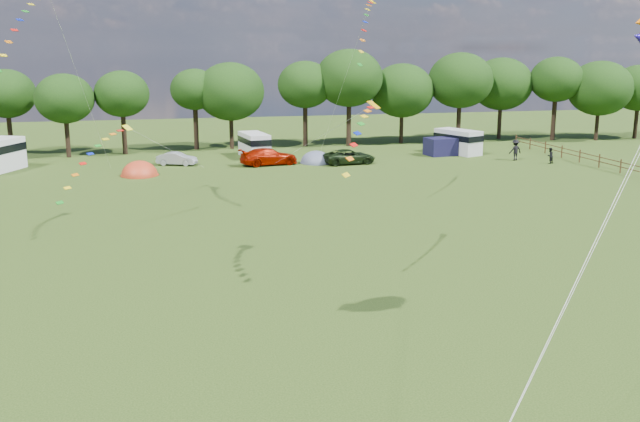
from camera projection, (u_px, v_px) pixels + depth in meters
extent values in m
plane|color=black|center=(380.00, 395.00, 21.75)|extent=(180.00, 180.00, 0.00)
cylinder|color=black|center=(10.00, 135.00, 70.25)|extent=(0.47, 0.47, 3.90)
ellipsoid|color=black|center=(6.00, 94.00, 69.35)|extent=(5.58, 5.58, 4.74)
cylinder|color=black|center=(68.00, 139.00, 68.67)|extent=(0.44, 0.44, 3.56)
ellipsoid|color=black|center=(64.00, 99.00, 67.80)|extent=(5.56, 5.56, 4.73)
cylinder|color=black|center=(124.00, 134.00, 70.72)|extent=(0.47, 0.47, 3.95)
ellipsoid|color=black|center=(122.00, 94.00, 69.83)|extent=(5.33, 5.33, 4.53)
cylinder|color=black|center=(196.00, 129.00, 73.99)|extent=(0.50, 0.50, 4.33)
ellipsoid|color=black|center=(195.00, 89.00, 73.08)|extent=(4.95, 4.95, 4.21)
cylinder|color=black|center=(232.00, 133.00, 74.47)|extent=(0.43, 0.43, 3.31)
ellipsoid|color=black|center=(230.00, 92.00, 73.51)|extent=(7.03, 7.03, 5.98)
cylinder|color=black|center=(305.00, 126.00, 76.36)|extent=(0.50, 0.50, 4.36)
ellipsoid|color=black|center=(305.00, 85.00, 75.38)|extent=(5.84, 5.84, 4.97)
cylinder|color=black|center=(349.00, 125.00, 76.53)|extent=(0.51, 0.51, 4.55)
ellipsoid|color=black|center=(349.00, 78.00, 75.42)|extent=(7.15, 7.15, 6.08)
cylinder|color=black|center=(401.00, 129.00, 78.75)|extent=(0.42, 0.42, 3.21)
ellipsoid|color=black|center=(402.00, 91.00, 77.81)|extent=(6.90, 6.90, 5.86)
cylinder|color=black|center=(458.00, 124.00, 79.46)|extent=(0.48, 0.48, 4.17)
ellipsoid|color=black|center=(460.00, 80.00, 78.40)|extent=(7.16, 7.16, 6.09)
cylinder|color=black|center=(499.00, 123.00, 82.68)|extent=(0.45, 0.45, 3.66)
ellipsoid|color=black|center=(502.00, 84.00, 81.68)|extent=(7.05, 7.05, 5.99)
cylinder|color=black|center=(554.00, 120.00, 81.41)|extent=(0.52, 0.52, 4.65)
ellipsoid|color=black|center=(557.00, 79.00, 80.39)|extent=(5.96, 5.96, 5.06)
cylinder|color=black|center=(597.00, 126.00, 81.37)|extent=(0.42, 0.42, 3.19)
ellipsoid|color=black|center=(600.00, 88.00, 80.41)|extent=(7.23, 7.23, 6.14)
cylinder|color=black|center=(636.00, 123.00, 82.92)|extent=(0.44, 0.44, 3.52)
ellipsoid|color=black|center=(639.00, 88.00, 82.00)|extent=(6.22, 6.22, 5.28)
cylinder|color=#472D19|center=(621.00, 166.00, 60.09)|extent=(0.12, 0.12, 1.20)
cylinder|color=#472D19|center=(633.00, 165.00, 58.58)|extent=(0.08, 3.00, 0.08)
cylinder|color=#472D19|center=(632.00, 170.00, 58.67)|extent=(0.08, 3.00, 0.08)
cylinder|color=#472D19|center=(599.00, 161.00, 62.93)|extent=(0.12, 0.12, 1.20)
cylinder|color=#472D19|center=(610.00, 160.00, 61.43)|extent=(0.08, 3.00, 0.08)
cylinder|color=#472D19|center=(610.00, 164.00, 61.52)|extent=(0.08, 3.00, 0.08)
cylinder|color=#472D19|center=(580.00, 156.00, 65.78)|extent=(0.12, 0.12, 1.20)
cylinder|color=#472D19|center=(590.00, 155.00, 64.28)|extent=(0.08, 3.00, 0.08)
cylinder|color=#472D19|center=(589.00, 159.00, 64.37)|extent=(0.08, 3.00, 0.08)
cylinder|color=#472D19|center=(562.00, 152.00, 68.62)|extent=(0.12, 0.12, 1.20)
cylinder|color=#472D19|center=(571.00, 150.00, 67.12)|extent=(0.08, 3.00, 0.08)
cylinder|color=#472D19|center=(571.00, 154.00, 67.21)|extent=(0.08, 3.00, 0.08)
cylinder|color=#472D19|center=(545.00, 147.00, 71.47)|extent=(0.12, 0.12, 1.20)
cylinder|color=#472D19|center=(554.00, 146.00, 69.97)|extent=(0.08, 3.00, 0.08)
cylinder|color=#472D19|center=(553.00, 150.00, 70.06)|extent=(0.08, 3.00, 0.08)
cylinder|color=#472D19|center=(530.00, 144.00, 74.31)|extent=(0.12, 0.12, 1.20)
cylinder|color=#472D19|center=(538.00, 142.00, 72.81)|extent=(0.08, 3.00, 0.08)
cylinder|color=#472D19|center=(538.00, 146.00, 72.90)|extent=(0.08, 3.00, 0.08)
cylinder|color=#472D19|center=(516.00, 140.00, 77.16)|extent=(0.12, 0.12, 1.20)
cylinder|color=#472D19|center=(523.00, 139.00, 75.66)|extent=(0.08, 3.00, 0.08)
cylinder|color=#472D19|center=(523.00, 142.00, 75.75)|extent=(0.08, 3.00, 0.08)
imported|color=#92969B|center=(177.00, 159.00, 64.25)|extent=(3.55, 2.36, 1.17)
imported|color=#901100|center=(269.00, 157.00, 64.34)|extent=(5.36, 2.96, 1.52)
imported|color=black|center=(349.00, 157.00, 64.94)|extent=(5.11, 2.74, 1.34)
cylinder|color=black|center=(9.00, 164.00, 62.55)|extent=(0.83, 0.58, 0.78)
cube|color=silver|center=(254.00, 145.00, 68.81)|extent=(2.63, 4.92, 2.34)
cube|color=black|center=(254.00, 140.00, 68.71)|extent=(2.68, 5.02, 0.56)
cylinder|color=black|center=(259.00, 156.00, 67.66)|extent=(0.69, 0.33, 0.66)
cylinder|color=black|center=(250.00, 152.00, 70.34)|extent=(0.69, 0.33, 0.66)
cube|color=silver|center=(458.00, 142.00, 71.09)|extent=(3.64, 5.23, 2.41)
cube|color=black|center=(458.00, 137.00, 70.98)|extent=(3.71, 5.33, 0.57)
cylinder|color=black|center=(469.00, 152.00, 70.07)|extent=(0.72, 0.48, 0.68)
cylinder|color=black|center=(447.00, 149.00, 72.50)|extent=(0.72, 0.48, 0.68)
ellipsoid|color=#BE391C|center=(140.00, 175.00, 59.14)|extent=(2.98, 3.42, 2.45)
cylinder|color=#BE391C|center=(140.00, 175.00, 59.14)|extent=(3.13, 3.13, 0.08)
ellipsoid|color=slate|center=(316.00, 163.00, 65.64)|extent=(2.83, 3.26, 2.21)
cylinder|color=slate|center=(316.00, 162.00, 65.64)|extent=(2.97, 2.97, 0.08)
cube|color=#141233|center=(441.00, 147.00, 70.14)|extent=(3.00, 2.54, 1.72)
cube|color=yellow|center=(31.00, 4.00, 42.02)|extent=(0.42, 0.56, 0.12)
cube|color=#198C1E|center=(25.00, 11.00, 41.59)|extent=(0.42, 0.56, 0.13)
cube|color=#0C1EB2|center=(20.00, 20.00, 41.17)|extent=(0.42, 0.56, 0.14)
cube|color=red|center=(14.00, 30.00, 40.77)|extent=(0.41, 0.56, 0.15)
cube|color=orange|center=(9.00, 42.00, 40.39)|extent=(0.41, 0.56, 0.15)
cube|color=yellow|center=(3.00, 55.00, 40.03)|extent=(0.40, 0.55, 0.16)
cube|color=#FFF420|center=(127.00, 128.00, 42.39)|extent=(0.66, 0.67, 0.32)
cube|color=red|center=(120.00, 131.00, 41.89)|extent=(0.43, 0.49, 0.09)
cube|color=orange|center=(113.00, 134.00, 41.41)|extent=(0.43, 0.49, 0.10)
cube|color=yellow|center=(105.00, 139.00, 40.94)|extent=(0.43, 0.49, 0.11)
cube|color=#198C1E|center=(98.00, 146.00, 40.49)|extent=(0.42, 0.48, 0.11)
cube|color=#0C1EB2|center=(90.00, 154.00, 40.06)|extent=(0.42, 0.48, 0.12)
cube|color=red|center=(83.00, 164.00, 39.65)|extent=(0.42, 0.48, 0.13)
cube|color=orange|center=(75.00, 175.00, 39.26)|extent=(0.41, 0.48, 0.14)
cube|color=yellow|center=(67.00, 188.00, 38.88)|extent=(0.41, 0.47, 0.14)
cube|color=#198C1E|center=(60.00, 203.00, 38.52)|extent=(0.41, 0.47, 0.15)
cube|color=#ECA605|center=(374.00, 105.00, 33.79)|extent=(0.78, 0.80, 0.37)
cube|color=red|center=(371.00, 107.00, 33.23)|extent=(0.52, 0.58, 0.11)
cube|color=orange|center=(368.00, 111.00, 32.67)|extent=(0.51, 0.58, 0.12)
cube|color=yellow|center=(364.00, 116.00, 32.13)|extent=(0.51, 0.57, 0.13)
cube|color=#198C1E|center=(361.00, 124.00, 31.61)|extent=(0.51, 0.57, 0.14)
cube|color=#0C1EB2|center=(357.00, 133.00, 31.10)|extent=(0.51, 0.57, 0.14)
cube|color=red|center=(354.00, 145.00, 30.62)|extent=(0.50, 0.57, 0.15)
cube|color=orange|center=(350.00, 159.00, 30.15)|extent=(0.50, 0.56, 0.16)
cube|color=yellow|center=(346.00, 175.00, 29.70)|extent=(0.49, 0.56, 0.17)
imported|color=black|center=(550.00, 156.00, 65.08)|extent=(0.84, 0.72, 1.47)
imported|color=black|center=(515.00, 150.00, 66.91)|extent=(1.34, 0.78, 1.96)
cube|color=#F8BF03|center=(371.00, 1.00, 46.77)|extent=(0.82, 0.84, 0.40)
cube|color=red|center=(370.00, 3.00, 46.29)|extent=(0.54, 0.62, 0.11)
cube|color=orange|center=(369.00, 5.00, 45.82)|extent=(0.53, 0.62, 0.12)
cube|color=yellow|center=(368.00, 9.00, 45.36)|extent=(0.53, 0.61, 0.13)
cube|color=#198C1E|center=(366.00, 15.00, 44.92)|extent=(0.53, 0.61, 0.14)
cube|color=#0C1EB2|center=(365.00, 22.00, 44.50)|extent=(0.52, 0.61, 0.15)
cube|color=red|center=(364.00, 30.00, 44.10)|extent=(0.52, 0.60, 0.16)
cube|color=orange|center=(363.00, 40.00, 43.71)|extent=(0.51, 0.60, 0.17)
cube|color=yellow|center=(361.00, 52.00, 43.34)|extent=(0.51, 0.60, 0.18)
cube|color=#198C1E|center=(360.00, 65.00, 42.99)|extent=(0.50, 0.59, 0.19)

